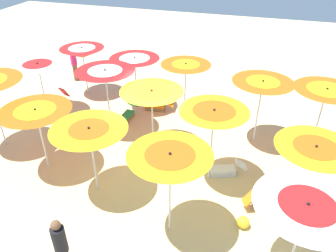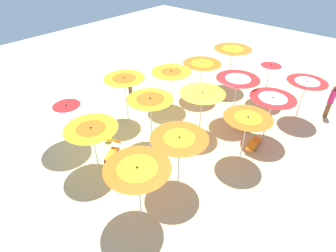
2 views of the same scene
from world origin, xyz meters
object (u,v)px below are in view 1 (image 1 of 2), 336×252
(lounger_2, at_px, (266,201))
(lounger_4, at_px, (158,106))
(beach_umbrella_4, at_px, (82,52))
(beach_umbrella_5, at_px, (315,152))
(beach_umbrella_2, at_px, (186,68))
(beach_umbrella_13, at_px, (36,115))
(beach_umbrella_6, at_px, (214,117))
(beach_umbrella_1, at_px, (262,87))
(beachgoer_0, at_px, (61,247))
(beach_umbrella_3, at_px, (135,62))
(lounger_3, at_px, (57,101))
(beach_umbrella_7, at_px, (152,96))
(beach_umbrella_0, at_px, (326,94))
(beach_umbrella_12, at_px, (90,134))
(beach_umbrella_9, at_px, (38,69))
(beach_umbrella_8, at_px, (105,74))
(beach_umbrella_10, at_px, (306,211))
(beach_umbrella_11, at_px, (170,162))
(beachgoer_1, at_px, (74,62))
(lounger_1, at_px, (128,114))
(beach_ball, at_px, (243,222))
(lounger_0, at_px, (226,169))

(lounger_2, relative_size, lounger_4, 1.00)
(beach_umbrella_4, xyz_separation_m, beach_umbrella_5, (4.81, 9.24, 0.01))
(beach_umbrella_2, relative_size, beach_umbrella_13, 1.05)
(beach_umbrella_6, bearing_deg, beach_umbrella_1, 155.08)
(beachgoer_0, bearing_deg, lounger_4, -40.87)
(beach_umbrella_3, height_order, lounger_3, beach_umbrella_3)
(beach_umbrella_7, height_order, lounger_3, beach_umbrella_7)
(beach_umbrella_0, height_order, beach_umbrella_3, beach_umbrella_0)
(beachgoer_0, bearing_deg, beach_umbrella_12, -31.21)
(beach_umbrella_7, bearing_deg, beach_umbrella_6, 63.62)
(beach_umbrella_9, relative_size, beach_umbrella_13, 1.02)
(lounger_4, bearing_deg, beachgoer_0, 86.05)
(beach_umbrella_8, height_order, beachgoer_0, beach_umbrella_8)
(beach_umbrella_3, bearing_deg, beach_umbrella_10, 44.45)
(beach_umbrella_10, xyz_separation_m, beach_umbrella_11, (-0.36, -2.95, 0.28))
(beach_umbrella_2, bearing_deg, beach_umbrella_9, -74.67)
(lounger_3, bearing_deg, beach_umbrella_12, 60.73)
(beach_umbrella_6, xyz_separation_m, beach_umbrella_8, (-1.77, -4.20, 0.02))
(beach_umbrella_6, height_order, beach_umbrella_8, beach_umbrella_6)
(beachgoer_0, xyz_separation_m, beachgoer_1, (-9.57, -5.35, 0.09))
(lounger_2, bearing_deg, beach_umbrella_8, 129.12)
(beach_umbrella_1, relative_size, beachgoer_0, 1.45)
(beach_umbrella_0, xyz_separation_m, beach_umbrella_11, (4.81, -3.73, 0.04))
(beach_umbrella_8, height_order, beach_umbrella_9, beach_umbrella_8)
(beach_umbrella_11, distance_m, beachgoer_1, 10.65)
(beach_umbrella_1, height_order, beach_umbrella_11, beach_umbrella_11)
(beach_umbrella_8, height_order, lounger_1, beach_umbrella_8)
(beach_umbrella_8, bearing_deg, beach_umbrella_6, 67.09)
(beach_umbrella_1, relative_size, beach_umbrella_13, 1.11)
(beach_umbrella_1, bearing_deg, beach_umbrella_0, 89.42)
(beachgoer_0, bearing_deg, beach_ball, -100.00)
(beach_umbrella_13, height_order, beachgoer_0, beach_umbrella_13)
(beach_umbrella_7, height_order, lounger_1, beach_umbrella_7)
(beach_umbrella_12, xyz_separation_m, beach_umbrella_13, (-0.51, -2.06, -0.03))
(beach_umbrella_8, xyz_separation_m, beachgoer_0, (5.95, 1.73, -1.38))
(beach_umbrella_4, xyz_separation_m, beach_umbrella_8, (2.51, 2.37, 0.29))
(beach_umbrella_2, relative_size, beach_umbrella_11, 0.91)
(beach_umbrella_13, distance_m, beachgoer_1, 6.98)
(beach_umbrella_7, relative_size, beach_umbrella_9, 1.01)
(beach_umbrella_6, xyz_separation_m, beachgoer_0, (4.18, -2.47, -1.36))
(lounger_3, bearing_deg, beach_umbrella_9, 13.01)
(beach_umbrella_7, bearing_deg, beach_umbrella_11, 25.82)
(lounger_3, relative_size, lounger_4, 0.94)
(beach_umbrella_2, xyz_separation_m, lounger_0, (3.28, 2.21, -1.86))
(lounger_3, bearing_deg, beach_umbrella_10, 77.08)
(beach_umbrella_5, relative_size, beach_umbrella_13, 1.00)
(beach_umbrella_12, distance_m, lounger_0, 4.39)
(beach_umbrella_1, xyz_separation_m, beachgoer_1, (-2.86, -9.00, -1.20))
(beach_umbrella_0, bearing_deg, beachgoer_0, -40.03)
(beach_umbrella_9, relative_size, beach_ball, 6.77)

